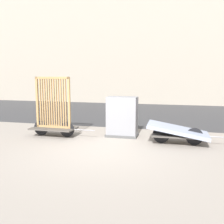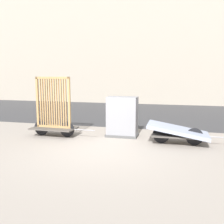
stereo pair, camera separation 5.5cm
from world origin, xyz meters
name	(u,v)px [view 1 (the left image)]	position (x,y,z in m)	size (l,w,h in m)	color
ground_plane	(101,150)	(0.00, 0.00, 0.00)	(60.00, 60.00, 0.00)	gray
road_strip	(140,113)	(0.00, 7.26, 0.00)	(56.00, 8.40, 0.01)	#38383A
building_facade	(153,36)	(0.00, 13.46, 4.82)	(48.00, 4.00, 9.64)	#9E9384
bike_cart_with_bedframe	(54,116)	(-1.98, 1.19, 0.69)	(2.17, 0.82, 1.96)	#4C4742
bike_cart_with_mattress	(178,131)	(1.99, 1.19, 0.38)	(2.32, 1.00, 0.62)	#4C4742
utility_cabinet	(122,118)	(0.21, 1.74, 0.62)	(1.03, 0.61, 1.31)	#4C4C4C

